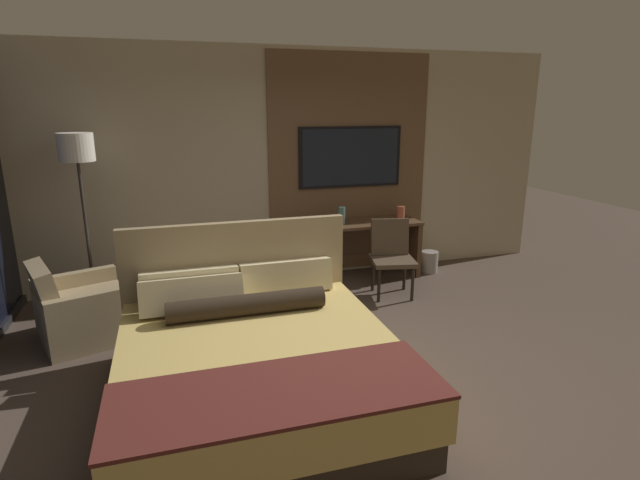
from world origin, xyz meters
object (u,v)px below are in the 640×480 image
Objects in this scene: armchair_by_window at (82,312)px; vase_short at (401,213)px; bed at (256,360)px; tv at (351,157)px; desk at (356,240)px; book at (320,223)px; vase_tall at (341,216)px; floor_lamp at (78,163)px; desk_chair at (391,251)px; waste_bin at (429,262)px.

armchair_by_window is 3.76m from vase_short.
tv is at bearing 57.09° from bed.
desk is 0.66m from vase_short.
book is (-0.47, -0.03, 0.25)m from desk.
armchair_by_window is 4.67× the size of vase_tall.
vase_tall reaches higher than vase_short.
floor_lamp reaches higher than vase_short.
desk_chair is 0.77m from vase_tall.
vase_short is 1.04m from book.
armchair_by_window is at bearing -159.84° from tv.
armchair_by_window is at bearing -164.26° from vase_tall.
floor_lamp reaches higher than armchair_by_window.
book is (-0.25, 0.07, -0.09)m from vase_tall.
vase_short is 0.80m from waste_bin.
armchair_by_window is 4.14m from waste_bin.
floor_lamp is 2.92m from vase_tall.
bed is at bearing -117.31° from book.
desk is 1.54× the size of armchair_by_window.
armchair_by_window is 4.32× the size of book.
armchair_by_window is 0.55× the size of floor_lamp.
desk is at bearing 3.12° from floor_lamp.
tv is at bearing 7.38° from floor_lamp.
desk_chair is 0.46× the size of floor_lamp.
desk_chair is at bearing -123.49° from vase_short.
waste_bin is (1.47, -0.09, -0.60)m from book.
vase_short is (3.62, 0.08, -0.76)m from floor_lamp.
waste_bin is (1.00, -0.35, -1.36)m from tv.
vase_short is at bearing 1.30° from floor_lamp.
vase_tall is at bearing -156.99° from desk.
floor_lamp is 2.72m from book.
desk_chair reaches higher than armchair_by_window.
vase_tall is 0.79m from vase_short.
desk is 5.62× the size of waste_bin.
desk is at bearing 23.01° from vase_tall.
desk is at bearing 3.07° from book.
tv is (1.68, 2.60, 1.19)m from bed.
bed reaches higher than book.
bed is 9.76× the size of vase_tall.
floor_lamp is at bearing -179.34° from waste_bin.
tv is 5.64× the size of book.
desk_chair is 4.89× the size of vase_short.
vase_tall reaches higher than desk_chair.
waste_bin is (1.00, -0.12, -0.35)m from desk.
vase_tall is 0.78× the size of waste_bin.
bed is 1.14× the size of floor_lamp.
armchair_by_window is 5.79× the size of vase_short.
desk is at bearing -93.64° from armchair_by_window.
vase_tall is at bearing 1.42° from floor_lamp.
waste_bin is at bearing -6.83° from desk.
vase_tall is at bearing 178.91° from waste_bin.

